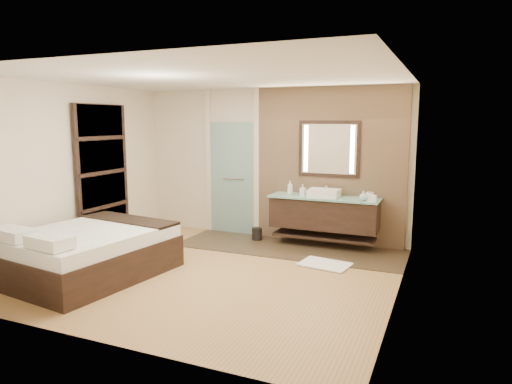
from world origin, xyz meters
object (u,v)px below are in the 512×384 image
at_px(vanity, 324,213).
at_px(bed, 88,252).
at_px(waste_bin, 257,234).
at_px(mirror_unit, 329,149).

bearing_deg(vanity, bed, -134.00).
bearing_deg(waste_bin, vanity, 3.24).
distance_m(vanity, mirror_unit, 1.10).
bearing_deg(bed, mirror_unit, 56.03).
relative_size(vanity, waste_bin, 8.09).
relative_size(mirror_unit, waste_bin, 4.63).
distance_m(mirror_unit, waste_bin, 1.97).
height_order(vanity, bed, vanity).
distance_m(bed, waste_bin, 3.00).
height_order(vanity, mirror_unit, mirror_unit).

